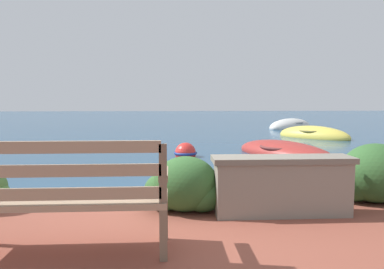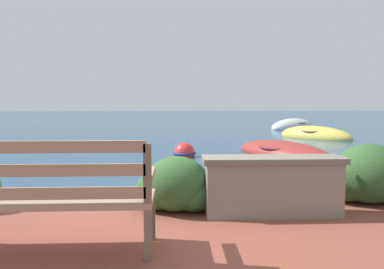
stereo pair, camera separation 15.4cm
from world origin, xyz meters
TOP-DOWN VIEW (x-y plane):
  - ground_plane at (0.00, 0.00)m, footprint 80.00×80.00m
  - park_bench at (-1.05, -1.57)m, footprint 1.71×0.48m
  - stone_wall at (1.00, -0.65)m, footprint 1.49×0.39m
  - hedge_clump_left at (-0.03, -0.45)m, footprint 0.89×0.64m
  - hedge_clump_centre at (2.25, -0.23)m, footprint 1.04×0.75m
  - rowboat_nearest at (2.73, 4.87)m, footprint 2.52×3.34m
  - rowboat_mid at (5.17, 9.14)m, footprint 2.66×2.88m
  - rowboat_far at (5.75, 13.66)m, footprint 3.15×2.93m
  - mooring_buoy at (0.20, 4.81)m, footprint 0.58×0.58m

SIDE VIEW (x-z plane):
  - ground_plane at x=0.00m, z-range 0.00..0.00m
  - rowboat_nearest at x=2.73m, z-range -0.27..0.39m
  - rowboat_mid at x=5.17m, z-range -0.32..0.46m
  - rowboat_far at x=5.75m, z-range -0.35..0.49m
  - mooring_buoy at x=0.20m, z-range -0.17..0.36m
  - hedge_clump_left at x=-0.03m, z-range 0.18..0.79m
  - hedge_clump_centre at x=2.25m, z-range 0.17..0.88m
  - stone_wall at x=1.00m, z-range 0.22..0.85m
  - park_bench at x=-1.05m, z-range 0.24..1.17m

